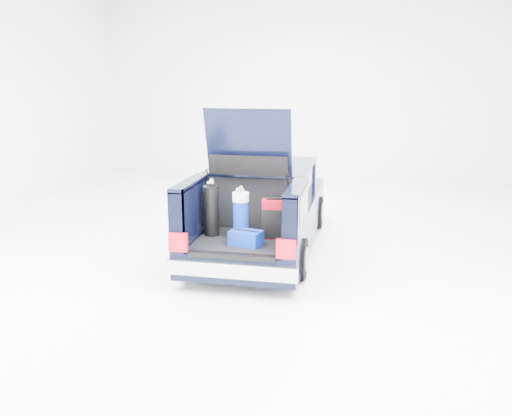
% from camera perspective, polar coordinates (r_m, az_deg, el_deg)
% --- Properties ---
extents(ground, '(14.00, 14.00, 0.00)m').
position_cam_1_polar(ground, '(9.44, 0.61, -4.17)').
color(ground, white).
rests_on(ground, ground).
extents(car, '(1.87, 4.65, 2.47)m').
position_cam_1_polar(car, '(9.35, 0.74, -0.05)').
color(car, black).
rests_on(car, ground).
extents(red_suitcase, '(0.39, 0.29, 0.60)m').
position_cam_1_polar(red_suitcase, '(7.89, 1.93, -1.16)').
color(red_suitcase, maroon).
rests_on(red_suitcase, car).
extents(black_golf_bag, '(0.26, 0.28, 0.83)m').
position_cam_1_polar(black_golf_bag, '(8.01, -4.73, -0.24)').
color(black_golf_bag, black).
rests_on(black_golf_bag, car).
extents(blue_golf_bag, '(0.28, 0.28, 0.79)m').
position_cam_1_polar(blue_golf_bag, '(7.77, -1.61, -0.81)').
color(blue_golf_bag, black).
rests_on(blue_golf_bag, car).
extents(blue_duffel, '(0.49, 0.38, 0.23)m').
position_cam_1_polar(blue_duffel, '(7.59, -1.06, -3.16)').
color(blue_duffel, navy).
rests_on(blue_duffel, car).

